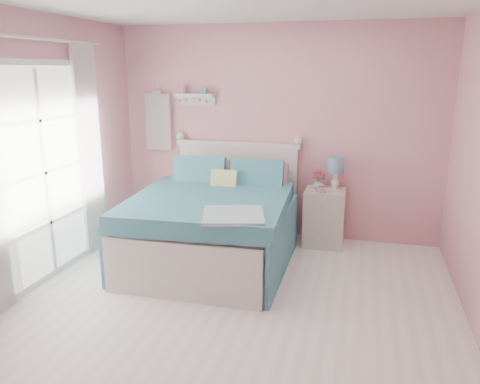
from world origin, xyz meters
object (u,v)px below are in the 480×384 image
at_px(nightstand, 324,217).
at_px(bed, 215,225).
at_px(vase, 318,184).
at_px(table_lamp, 336,167).
at_px(teacup, 321,190).

bearing_deg(nightstand, bed, -145.61).
bearing_deg(vase, bed, -142.17).
bearing_deg(bed, nightstand, 31.05).
bearing_deg(table_lamp, teacup, -127.14).
distance_m(bed, nightstand, 1.37).
bearing_deg(nightstand, table_lamp, 26.78).
xyz_separation_m(vase, teacup, (0.05, -0.17, -0.03)).
relative_size(bed, vase, 15.37).
bearing_deg(vase, nightstand, -21.05).
xyz_separation_m(nightstand, teacup, (-0.04, -0.13, 0.37)).
xyz_separation_m(table_lamp, vase, (-0.19, -0.02, -0.20)).
distance_m(table_lamp, teacup, 0.33).
xyz_separation_m(nightstand, vase, (-0.09, 0.03, 0.41)).
height_order(nightstand, teacup, teacup).
height_order(nightstand, vase, vase).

